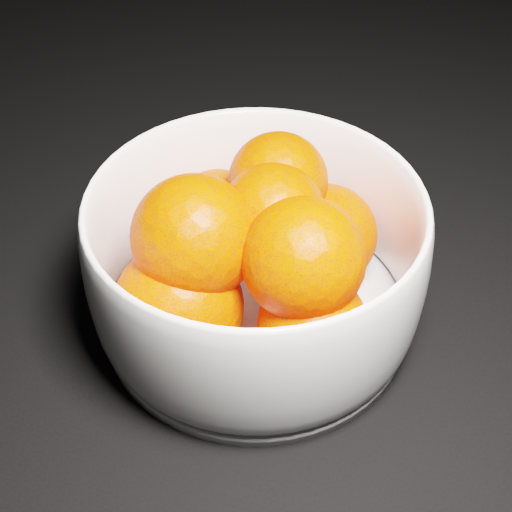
{
  "coord_description": "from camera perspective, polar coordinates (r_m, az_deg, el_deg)",
  "views": [
    {
      "loc": [
        0.22,
        -0.19,
        0.4
      ],
      "look_at": [
        0.25,
        0.18,
        0.06
      ],
      "focal_mm": 50.0,
      "sensor_mm": 36.0,
      "label": 1
    }
  ],
  "objects": [
    {
      "name": "bowl",
      "position": [
        0.5,
        0.0,
        -0.49
      ],
      "size": [
        0.24,
        0.24,
        0.12
      ],
      "rotation": [
        0.0,
        0.0,
        0.4
      ],
      "color": "white",
      "rests_on": "ground"
    },
    {
      "name": "orange_pile",
      "position": [
        0.49,
        -0.2,
        0.44
      ],
      "size": [
        0.19,
        0.19,
        0.13
      ],
      "color": "#FF3900",
      "rests_on": "bowl"
    }
  ]
}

